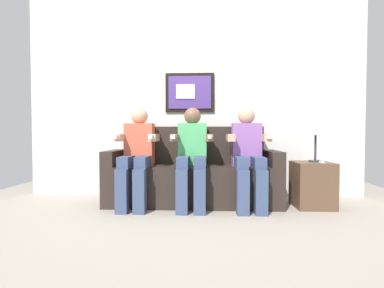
% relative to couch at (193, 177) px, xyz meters
% --- Properties ---
extents(ground_plane, '(5.67, 5.67, 0.00)m').
position_rel_couch_xyz_m(ground_plane, '(0.00, -0.33, -0.31)').
color(ground_plane, '#9E9384').
extents(back_wall_assembly, '(4.37, 0.10, 2.60)m').
position_rel_couch_xyz_m(back_wall_assembly, '(-0.00, 0.44, 0.99)').
color(back_wall_assembly, silver).
rests_on(back_wall_assembly, ground_plane).
extents(couch, '(1.97, 0.58, 0.90)m').
position_rel_couch_xyz_m(couch, '(0.00, 0.00, 0.00)').
color(couch, '#2D231E').
rests_on(couch, ground_plane).
extents(person_on_left, '(0.46, 0.56, 1.11)m').
position_rel_couch_xyz_m(person_on_left, '(-0.61, -0.17, 0.29)').
color(person_on_left, '#D8593F').
rests_on(person_on_left, ground_plane).
extents(person_in_middle, '(0.46, 0.56, 1.11)m').
position_rel_couch_xyz_m(person_in_middle, '(-0.00, -0.17, 0.29)').
color(person_in_middle, '#4CB266').
rests_on(person_in_middle, ground_plane).
extents(person_on_right, '(0.46, 0.56, 1.11)m').
position_rel_couch_xyz_m(person_on_right, '(0.61, -0.17, 0.29)').
color(person_on_right, '#8C59A5').
rests_on(person_on_right, ground_plane).
extents(side_table_right, '(0.40, 0.40, 0.50)m').
position_rel_couch_xyz_m(side_table_right, '(1.33, -0.11, -0.06)').
color(side_table_right, brown).
rests_on(side_table_right, ground_plane).
extents(table_lamp, '(0.22, 0.22, 0.46)m').
position_rel_couch_xyz_m(table_lamp, '(1.37, -0.09, 0.55)').
color(table_lamp, '#333338').
rests_on(table_lamp, side_table_right).
extents(spare_remote_on_table, '(0.04, 0.13, 0.02)m').
position_rel_couch_xyz_m(spare_remote_on_table, '(1.40, -0.15, 0.20)').
color(spare_remote_on_table, white).
rests_on(spare_remote_on_table, side_table_right).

